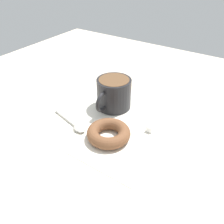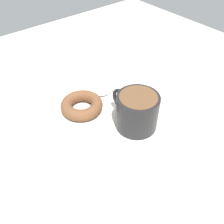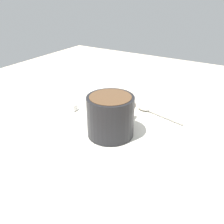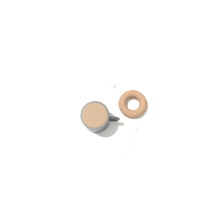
{
  "view_description": "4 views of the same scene",
  "coord_description": "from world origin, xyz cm",
  "px_view_note": "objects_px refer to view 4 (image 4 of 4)",
  "views": [
    {
      "loc": [
        -32.63,
        44.42,
        38.75
      ],
      "look_at": [
        -2.88,
        -0.21,
        2.3
      ],
      "focal_mm": 40.0,
      "sensor_mm": 36.0,
      "label": 1
    },
    {
      "loc": [
        -30.21,
        -33.53,
        41.67
      ],
      "look_at": [
        -2.88,
        -0.21,
        2.3
      ],
      "focal_mm": 40.0,
      "sensor_mm": 36.0,
      "label": 2
    },
    {
      "loc": [
        23.31,
        -42.89,
        27.76
      ],
      "look_at": [
        -2.88,
        -0.21,
        2.3
      ],
      "focal_mm": 40.0,
      "sensor_mm": 36.0,
      "label": 3
    },
    {
      "loc": [
        13.87,
        1.23,
        76.88
      ],
      "look_at": [
        -2.88,
        -0.21,
        2.3
      ],
      "focal_mm": 35.0,
      "sensor_mm": 36.0,
      "label": 4
    }
  ],
  "objects_px": {
    "donut": "(133,104)",
    "sugar_cube": "(113,84)",
    "coffee_cup": "(96,118)",
    "spoon": "(134,130)"
  },
  "relations": [
    {
      "from": "spoon",
      "to": "donut",
      "type": "bearing_deg",
      "value": -173.03
    },
    {
      "from": "donut",
      "to": "spoon",
      "type": "distance_m",
      "value": 0.1
    },
    {
      "from": "donut",
      "to": "sugar_cube",
      "type": "height_order",
      "value": "donut"
    },
    {
      "from": "donut",
      "to": "spoon",
      "type": "bearing_deg",
      "value": 6.97
    },
    {
      "from": "sugar_cube",
      "to": "spoon",
      "type": "bearing_deg",
      "value": 28.67
    },
    {
      "from": "coffee_cup",
      "to": "spoon",
      "type": "relative_size",
      "value": 0.99
    },
    {
      "from": "donut",
      "to": "sugar_cube",
      "type": "xyz_separation_m",
      "value": [
        -0.07,
        -0.08,
        -0.01
      ]
    },
    {
      "from": "spoon",
      "to": "sugar_cube",
      "type": "height_order",
      "value": "sugar_cube"
    },
    {
      "from": "coffee_cup",
      "to": "donut",
      "type": "xyz_separation_m",
      "value": [
        -0.07,
        0.12,
        -0.03
      ]
    },
    {
      "from": "coffee_cup",
      "to": "donut",
      "type": "height_order",
      "value": "coffee_cup"
    }
  ]
}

